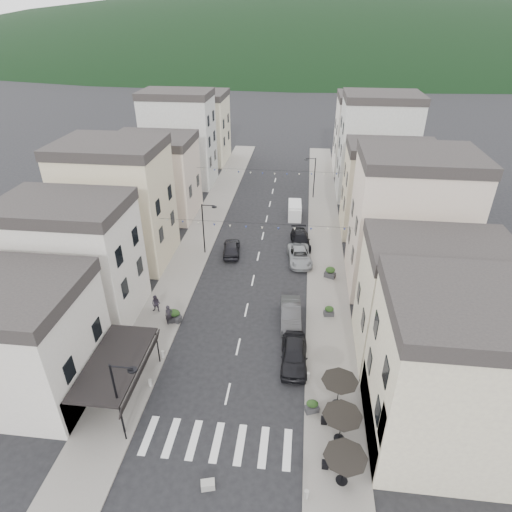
{
  "coord_description": "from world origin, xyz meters",
  "views": [
    {
      "loc": [
        4.51,
        -15.31,
        23.91
      ],
      "look_at": [
        0.44,
        19.96,
        3.5
      ],
      "focal_mm": 30.0,
      "sensor_mm": 36.0,
      "label": 1
    }
  ],
  "objects_px": {
    "parked_car_a": "(294,355)",
    "parked_car_b": "(291,314)",
    "parked_car_e": "(231,248)",
    "parked_car_d": "(300,240)",
    "delivery_van": "(295,210)",
    "pedestrian_a": "(169,315)",
    "parked_car_c": "(300,256)",
    "pedestrian_b": "(156,304)"
  },
  "relations": [
    {
      "from": "pedestrian_b",
      "to": "delivery_van",
      "type": "bearing_deg",
      "value": 66.35
    },
    {
      "from": "parked_car_a",
      "to": "pedestrian_a",
      "type": "relative_size",
      "value": 2.68
    },
    {
      "from": "parked_car_d",
      "to": "parked_car_e",
      "type": "xyz_separation_m",
      "value": [
        -7.67,
        -2.94,
        0.03
      ]
    },
    {
      "from": "delivery_van",
      "to": "pedestrian_a",
      "type": "relative_size",
      "value": 2.3
    },
    {
      "from": "parked_car_b",
      "to": "delivery_van",
      "type": "relative_size",
      "value": 1.14
    },
    {
      "from": "delivery_van",
      "to": "pedestrian_a",
      "type": "height_order",
      "value": "delivery_van"
    },
    {
      "from": "parked_car_d",
      "to": "delivery_van",
      "type": "distance_m",
      "value": 8.04
    },
    {
      "from": "parked_car_b",
      "to": "parked_car_e",
      "type": "relative_size",
      "value": 1.09
    },
    {
      "from": "parked_car_e",
      "to": "pedestrian_b",
      "type": "height_order",
      "value": "pedestrian_b"
    },
    {
      "from": "pedestrian_b",
      "to": "parked_car_d",
      "type": "bearing_deg",
      "value": 52.65
    },
    {
      "from": "pedestrian_a",
      "to": "delivery_van",
      "type": "bearing_deg",
      "value": 34.7
    },
    {
      "from": "parked_car_b",
      "to": "parked_car_c",
      "type": "height_order",
      "value": "parked_car_b"
    },
    {
      "from": "parked_car_d",
      "to": "pedestrian_b",
      "type": "relative_size",
      "value": 3.02
    },
    {
      "from": "parked_car_a",
      "to": "delivery_van",
      "type": "bearing_deg",
      "value": 90.48
    },
    {
      "from": "delivery_van",
      "to": "pedestrian_b",
      "type": "distance_m",
      "value": 25.27
    },
    {
      "from": "parked_car_b",
      "to": "delivery_van",
      "type": "bearing_deg",
      "value": 87.52
    },
    {
      "from": "parked_car_a",
      "to": "parked_car_d",
      "type": "distance_m",
      "value": 19.49
    },
    {
      "from": "parked_car_c",
      "to": "parked_car_e",
      "type": "xyz_separation_m",
      "value": [
        -7.67,
        0.87,
        0.04
      ]
    },
    {
      "from": "parked_car_b",
      "to": "pedestrian_b",
      "type": "bearing_deg",
      "value": 176.72
    },
    {
      "from": "parked_car_d",
      "to": "delivery_van",
      "type": "relative_size",
      "value": 1.19
    },
    {
      "from": "parked_car_a",
      "to": "delivery_van",
      "type": "relative_size",
      "value": 1.17
    },
    {
      "from": "parked_car_c",
      "to": "delivery_van",
      "type": "bearing_deg",
      "value": 87.18
    },
    {
      "from": "parked_car_b",
      "to": "parked_car_d",
      "type": "height_order",
      "value": "parked_car_b"
    },
    {
      "from": "parked_car_c",
      "to": "parked_car_e",
      "type": "bearing_deg",
      "value": 166.03
    },
    {
      "from": "parked_car_d",
      "to": "pedestrian_b",
      "type": "bearing_deg",
      "value": -138.59
    },
    {
      "from": "parked_car_a",
      "to": "parked_car_b",
      "type": "xyz_separation_m",
      "value": [
        -0.49,
        5.15,
        -0.05
      ]
    },
    {
      "from": "parked_car_a",
      "to": "pedestrian_a",
      "type": "distance_m",
      "value": 11.51
    },
    {
      "from": "parked_car_a",
      "to": "parked_car_b",
      "type": "height_order",
      "value": "parked_car_a"
    },
    {
      "from": "parked_car_e",
      "to": "delivery_van",
      "type": "xyz_separation_m",
      "value": [
        6.7,
        10.92,
        0.23
      ]
    },
    {
      "from": "parked_car_d",
      "to": "pedestrian_a",
      "type": "relative_size",
      "value": 2.74
    },
    {
      "from": "pedestrian_a",
      "to": "pedestrian_b",
      "type": "xyz_separation_m",
      "value": [
        -1.68,
        1.57,
        -0.09
      ]
    },
    {
      "from": "parked_car_c",
      "to": "parked_car_e",
      "type": "relative_size",
      "value": 1.15
    },
    {
      "from": "parked_car_e",
      "to": "parked_car_a",
      "type": "bearing_deg",
      "value": 107.31
    },
    {
      "from": "parked_car_d",
      "to": "parked_car_e",
      "type": "bearing_deg",
      "value": -166.36
    },
    {
      "from": "parked_car_d",
      "to": "delivery_van",
      "type": "bearing_deg",
      "value": 89.54
    },
    {
      "from": "delivery_van",
      "to": "pedestrian_a",
      "type": "bearing_deg",
      "value": -115.14
    },
    {
      "from": "parked_car_e",
      "to": "delivery_van",
      "type": "distance_m",
      "value": 12.81
    },
    {
      "from": "delivery_van",
      "to": "parked_car_a",
      "type": "bearing_deg",
      "value": -90.49
    },
    {
      "from": "parked_car_c",
      "to": "pedestrian_a",
      "type": "distance_m",
      "value": 16.4
    },
    {
      "from": "parked_car_b",
      "to": "parked_car_e",
      "type": "bearing_deg",
      "value": 118.48
    },
    {
      "from": "parked_car_a",
      "to": "pedestrian_b",
      "type": "bearing_deg",
      "value": 156.65
    },
    {
      "from": "parked_car_e",
      "to": "pedestrian_b",
      "type": "distance_m",
      "value": 12.52
    }
  ]
}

